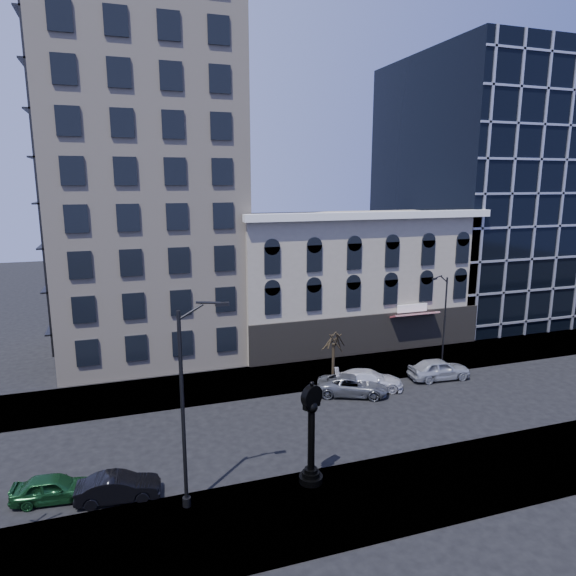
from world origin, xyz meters
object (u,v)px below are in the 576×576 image
object	(u,v)px
street_clock	(311,437)
car_near_a	(54,488)
street_lamp_near	(197,351)
car_near_b	(118,487)

from	to	relation	value
street_clock	car_near_a	xyz separation A→B (m)	(-12.13, 2.65, -1.90)
street_lamp_near	car_near_a	world-z (taller)	street_lamp_near
car_near_a	car_near_b	xyz separation A→B (m)	(2.93, -0.94, -0.00)
street_clock	car_near_b	distance (m)	9.55
street_lamp_near	car_near_b	xyz separation A→B (m)	(-3.73, 1.75, -6.99)
car_near_a	car_near_b	size ratio (longest dim) A/B	0.97
street_clock	street_lamp_near	world-z (taller)	street_lamp_near
car_near_a	street_lamp_near	bearing A→B (deg)	-105.70
street_lamp_near	car_near_a	distance (m)	10.02
street_clock	car_near_a	world-z (taller)	street_clock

